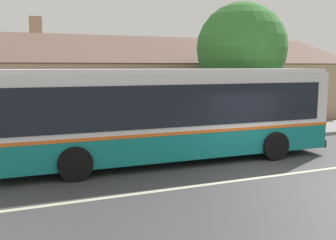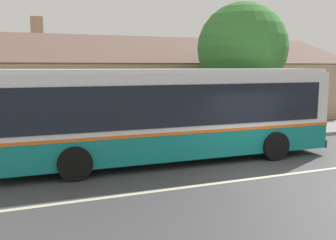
% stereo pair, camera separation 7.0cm
% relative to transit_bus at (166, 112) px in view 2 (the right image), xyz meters
% --- Properties ---
extents(ground_plane, '(300.00, 300.00, 0.00)m').
position_rel_transit_bus_xyz_m(ground_plane, '(2.30, -2.90, -1.70)').
color(ground_plane, '#424244').
extents(sidewalk_far, '(60.00, 3.00, 0.15)m').
position_rel_transit_bus_xyz_m(sidewalk_far, '(2.30, 3.10, -1.62)').
color(sidewalk_far, gray).
rests_on(sidewalk_far, ground).
extents(lane_divider_stripe, '(60.00, 0.16, 0.01)m').
position_rel_transit_bus_xyz_m(lane_divider_stripe, '(2.30, -2.90, -1.69)').
color(lane_divider_stripe, beige).
rests_on(lane_divider_stripe, ground).
extents(community_building, '(24.13, 10.84, 6.14)m').
position_rel_transit_bus_xyz_m(community_building, '(2.98, 11.11, 0.10)').
color(community_building, tan).
rests_on(community_building, ground).
extents(transit_bus, '(11.78, 2.92, 3.16)m').
position_rel_transit_bus_xyz_m(transit_bus, '(0.00, 0.00, 0.00)').
color(transit_bus, '#147F7A').
rests_on(transit_bus, ground).
extents(street_tree_primary, '(4.30, 4.30, 6.25)m').
position_rel_transit_bus_xyz_m(street_tree_primary, '(5.55, 3.87, 2.24)').
color(street_tree_primary, '#4C3828').
rests_on(street_tree_primary, ground).
extents(bus_stop_sign, '(0.36, 0.07, 2.40)m').
position_rel_transit_bus_xyz_m(bus_stop_sign, '(7.35, 2.09, -0.06)').
color(bus_stop_sign, gray).
rests_on(bus_stop_sign, sidewalk_far).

